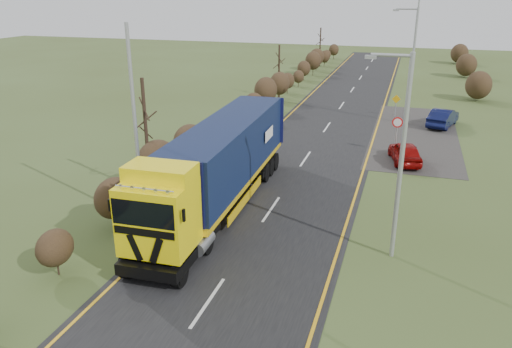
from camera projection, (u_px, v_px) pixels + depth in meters
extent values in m
plane|color=#3A481E|center=(245.00, 248.00, 20.57)|extent=(160.00, 160.00, 0.00)
cube|color=black|center=(298.00, 169.00, 29.52)|extent=(8.00, 120.00, 0.02)
cube|color=#2E2B29|center=(415.00, 134.00, 36.67)|extent=(6.00, 18.00, 0.02)
cube|color=gold|center=(239.00, 163.00, 30.54)|extent=(0.12, 116.00, 0.01)
cube|color=gold|center=(362.00, 175.00, 28.48)|extent=(0.12, 116.00, 0.01)
cube|color=silver|center=(208.00, 302.00, 16.98)|extent=(0.12, 3.00, 0.01)
cube|color=silver|center=(271.00, 209.00, 24.14)|extent=(0.12, 3.00, 0.01)
cube|color=silver|center=(305.00, 159.00, 31.30)|extent=(0.12, 3.00, 0.01)
cube|color=silver|center=(327.00, 127.00, 38.46)|extent=(0.12, 3.00, 0.01)
cube|color=silver|center=(342.00, 105.00, 45.63)|extent=(0.12, 3.00, 0.01)
cube|color=silver|center=(352.00, 90.00, 52.79)|extent=(0.12, 3.00, 0.01)
cube|color=silver|center=(361.00, 78.00, 59.95)|extent=(0.12, 3.00, 0.01)
cube|color=silver|center=(367.00, 68.00, 67.11)|extent=(0.12, 3.00, 0.01)
cube|color=silver|center=(372.00, 60.00, 74.27)|extent=(0.12, 3.00, 0.01)
ellipsoid|color=black|center=(55.00, 248.00, 18.26)|extent=(1.21, 1.57, 1.39)
ellipsoid|color=black|center=(114.00, 198.00, 21.72)|extent=(1.58, 2.06, 1.82)
ellipsoid|color=black|center=(157.00, 162.00, 25.17)|extent=(1.96, 2.55, 2.25)
ellipsoid|color=black|center=(190.00, 142.00, 28.81)|extent=(1.83, 2.38, 2.10)
ellipsoid|color=black|center=(216.00, 132.00, 32.52)|extent=(1.37, 1.78, 1.57)
ellipsoid|color=black|center=(235.00, 120.00, 36.18)|extent=(1.20, 1.56, 1.38)
ellipsoid|color=black|center=(254.00, 104.00, 39.61)|extent=(1.55, 2.02, 1.78)
ellipsoid|color=black|center=(266.00, 90.00, 43.11)|extent=(1.95, 2.53, 2.24)
ellipsoid|color=black|center=(280.00, 83.00, 46.67)|extent=(1.85, 2.41, 2.13)
ellipsoid|color=black|center=(287.00, 81.00, 50.46)|extent=(1.40, 1.81, 1.61)
ellipsoid|color=black|center=(298.00, 77.00, 54.04)|extent=(1.19, 1.55, 1.37)
ellipsoid|color=black|center=(304.00, 68.00, 57.59)|extent=(1.52, 1.97, 1.75)
ellipsoid|color=black|center=(313.00, 61.00, 60.95)|extent=(1.93, 2.51, 2.22)
ellipsoid|color=black|center=(317.00, 57.00, 64.64)|extent=(1.88, 2.44, 2.16)
ellipsoid|color=black|center=(325.00, 57.00, 68.27)|extent=(1.43, 1.85, 1.64)
ellipsoid|color=black|center=(327.00, 55.00, 72.03)|extent=(1.19, 1.55, 1.37)
ellipsoid|color=black|center=(334.00, 50.00, 75.41)|extent=(1.49, 1.93, 1.71)
cylinder|color=#2E2017|center=(147.00, 138.00, 24.90)|extent=(0.18, 0.18, 6.05)
cylinder|color=#2E2017|center=(279.00, 71.00, 48.35)|extent=(0.18, 0.18, 5.06)
cylinder|color=#2E2017|center=(320.00, 47.00, 68.03)|extent=(0.18, 0.18, 5.15)
cube|color=black|center=(172.00, 244.00, 19.41)|extent=(2.50, 4.62, 0.45)
cube|color=#FFE50B|center=(159.00, 216.00, 18.05)|extent=(2.54, 2.25, 2.57)
cube|color=black|center=(148.00, 273.00, 17.74)|extent=(2.48, 0.19, 0.54)
cube|color=black|center=(135.00, 248.00, 17.45)|extent=(0.60, 0.04, 1.06)
cube|color=black|center=(156.00, 251.00, 17.22)|extent=(0.60, 0.04, 1.06)
cube|color=black|center=(143.00, 214.00, 16.90)|extent=(2.33, 0.13, 0.94)
cube|color=black|center=(144.00, 233.00, 17.11)|extent=(2.28, 0.09, 0.28)
cube|color=#FFE50B|center=(160.00, 172.00, 17.81)|extent=(2.51, 1.46, 0.55)
cylinder|color=silver|center=(144.00, 189.00, 16.81)|extent=(2.18, 0.12, 0.06)
cube|color=black|center=(110.00, 205.00, 17.48)|extent=(0.08, 0.12, 0.45)
cube|color=black|center=(184.00, 215.00, 16.69)|extent=(0.08, 0.12, 0.45)
cylinder|color=gray|center=(151.00, 235.00, 20.07)|extent=(0.59, 1.30, 0.55)
cylinder|color=gray|center=(203.00, 243.00, 19.43)|extent=(0.59, 1.30, 0.55)
cube|color=yellow|center=(229.00, 176.00, 24.99)|extent=(2.83, 12.54, 0.24)
cube|color=black|center=(228.00, 148.00, 24.47)|extent=(2.80, 12.14, 2.72)
cube|color=#101244|center=(263.00, 119.00, 29.90)|extent=(2.46, 0.13, 2.72)
cube|color=#101244|center=(174.00, 193.00, 19.05)|extent=(2.46, 0.13, 2.72)
cube|color=black|center=(252.00, 164.00, 28.56)|extent=(2.38, 3.63, 0.35)
cube|color=yellow|center=(199.00, 193.00, 24.67)|extent=(0.21, 5.44, 0.45)
cube|color=yellow|center=(246.00, 199.00, 24.00)|extent=(0.21, 5.44, 0.45)
cylinder|color=black|center=(128.00, 265.00, 18.34)|extent=(0.35, 1.04, 1.03)
cylinder|color=black|center=(179.00, 273.00, 17.77)|extent=(0.35, 1.04, 1.03)
cylinder|color=black|center=(159.00, 235.00, 20.56)|extent=(0.35, 1.04, 1.03)
cylinder|color=black|center=(206.00, 242.00, 19.98)|extent=(0.35, 1.04, 1.03)
cylinder|color=black|center=(229.00, 169.00, 28.09)|extent=(0.35, 1.04, 1.03)
cylinder|color=black|center=(265.00, 173.00, 27.51)|extent=(0.35, 1.04, 1.03)
cylinder|color=black|center=(235.00, 163.00, 28.98)|extent=(0.35, 1.04, 1.03)
cylinder|color=black|center=(270.00, 167.00, 28.40)|extent=(0.35, 1.04, 1.03)
cylinder|color=black|center=(241.00, 158.00, 29.86)|extent=(0.35, 1.04, 1.03)
cylinder|color=black|center=(274.00, 162.00, 29.29)|extent=(0.35, 1.04, 1.03)
imported|color=#840706|center=(405.00, 152.00, 30.48)|extent=(2.34, 4.05, 1.30)
imported|color=#090D33|center=(443.00, 118.00, 38.55)|extent=(2.61, 4.45, 1.39)
cylinder|color=#A1A3A6|center=(401.00, 161.00, 18.59)|extent=(0.18, 0.18, 7.99)
cylinder|color=#A1A3A6|center=(392.00, 55.00, 17.44)|extent=(1.42, 0.12, 0.12)
cube|color=#A1A3A6|center=(371.00, 57.00, 17.67)|extent=(0.40, 0.16, 0.12)
cylinder|color=#A1A3A6|center=(412.00, 68.00, 38.04)|extent=(0.18, 0.18, 8.80)
cylinder|color=#A1A3A6|center=(407.00, 9.00, 36.78)|extent=(1.56, 0.12, 0.12)
cube|color=#A1A3A6|center=(396.00, 10.00, 37.03)|extent=(0.44, 0.18, 0.14)
cylinder|color=#A1A3A6|center=(415.00, 41.00, 54.48)|extent=(0.18, 0.18, 9.41)
cylinder|color=#A1A3A6|center=(136.00, 129.00, 21.28)|extent=(0.16, 0.16, 8.80)
cylinder|color=#A1A3A6|center=(396.00, 138.00, 31.95)|extent=(0.08, 0.08, 2.11)
cylinder|color=red|center=(398.00, 122.00, 31.55)|extent=(0.67, 0.04, 0.67)
cylinder|color=white|center=(397.00, 122.00, 31.54)|extent=(0.51, 0.02, 0.51)
cylinder|color=#A1A3A6|center=(395.00, 108.00, 41.54)|extent=(0.08, 0.08, 1.39)
cube|color=#DFA30C|center=(396.00, 99.00, 41.22)|extent=(0.70, 0.04, 0.70)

